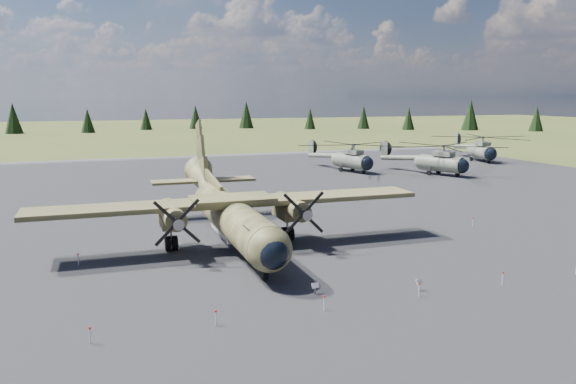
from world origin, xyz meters
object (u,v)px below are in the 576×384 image
object	(u,v)px
transport_plane	(229,208)
helicopter_far	(481,144)
helicopter_near	(351,152)
helicopter_mid	(441,154)

from	to	relation	value
transport_plane	helicopter_far	world-z (taller)	transport_plane
helicopter_near	helicopter_mid	xyz separation A→B (m)	(10.64, -7.88, 0.09)
transport_plane	helicopter_far	xyz separation A→B (m)	(56.51, 39.69, 0.36)
transport_plane	helicopter_far	distance (m)	69.06
transport_plane	helicopter_near	bearing A→B (deg)	52.60
transport_plane	helicopter_near	distance (m)	45.13
helicopter_mid	helicopter_far	distance (m)	21.49
transport_plane	helicopter_mid	bearing A→B (deg)	36.46
helicopter_near	helicopter_far	world-z (taller)	helicopter_far
transport_plane	helicopter_near	world-z (taller)	transport_plane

